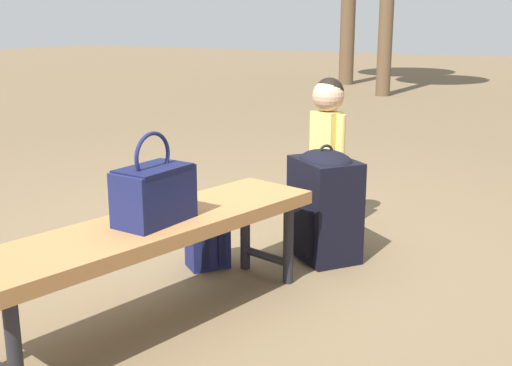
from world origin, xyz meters
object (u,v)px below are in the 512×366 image
at_px(handbag, 154,192).
at_px(backpack_large, 324,202).
at_px(child_standing, 327,130).
at_px(backpack_small, 207,236).
at_px(park_bench, 154,234).

distance_m(handbag, backpack_large, 1.13).
bearing_deg(child_standing, backpack_large, -158.03).
bearing_deg(backpack_small, backpack_large, -48.08).
bearing_deg(backpack_large, park_bench, 164.24).
bearing_deg(handbag, child_standing, -4.16).
height_order(park_bench, backpack_large, backpack_large).
distance_m(handbag, backpack_small, 0.79).
xyz_separation_m(park_bench, backpack_small, (0.64, 0.17, -0.23)).
relative_size(park_bench, backpack_small, 4.89).
height_order(park_bench, child_standing, child_standing).
bearing_deg(child_standing, backpack_small, 161.09).
bearing_deg(park_bench, child_standing, -4.79).
xyz_separation_m(park_bench, backpack_large, (1.06, -0.30, -0.09)).
height_order(child_standing, backpack_large, child_standing).
bearing_deg(backpack_large, handbag, 165.13).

